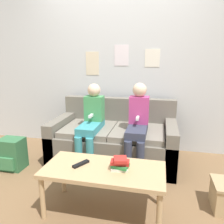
{
  "coord_description": "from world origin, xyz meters",
  "views": [
    {
      "loc": [
        0.59,
        -2.2,
        1.37
      ],
      "look_at": [
        0.0,
        0.42,
        0.71
      ],
      "focal_mm": 35.0,
      "sensor_mm": 36.0,
      "label": 1
    }
  ],
  "objects_px": {
    "coffee_table": "(104,173)",
    "person_right": "(138,123)",
    "person_left": "(91,121)",
    "tv_remote": "(81,164)",
    "couch": "(114,140)",
    "backpack": "(12,154)"
  },
  "relations": [
    {
      "from": "coffee_table",
      "to": "person_right",
      "type": "relative_size",
      "value": 0.99
    },
    {
      "from": "person_left",
      "to": "coffee_table",
      "type": "bearing_deg",
      "value": -65.69
    },
    {
      "from": "coffee_table",
      "to": "person_left",
      "type": "bearing_deg",
      "value": 114.31
    },
    {
      "from": "coffee_table",
      "to": "tv_remote",
      "type": "relative_size",
      "value": 6.33
    },
    {
      "from": "couch",
      "to": "tv_remote",
      "type": "relative_size",
      "value": 9.72
    },
    {
      "from": "backpack",
      "to": "couch",
      "type": "bearing_deg",
      "value": 24.3
    },
    {
      "from": "person_right",
      "to": "backpack",
      "type": "bearing_deg",
      "value": -167.55
    },
    {
      "from": "person_right",
      "to": "backpack",
      "type": "distance_m",
      "value": 1.62
    },
    {
      "from": "couch",
      "to": "person_right",
      "type": "relative_size",
      "value": 1.51
    },
    {
      "from": "person_right",
      "to": "backpack",
      "type": "relative_size",
      "value": 2.72
    },
    {
      "from": "couch",
      "to": "backpack",
      "type": "distance_m",
      "value": 1.32
    },
    {
      "from": "couch",
      "to": "tv_remote",
      "type": "height_order",
      "value": "couch"
    },
    {
      "from": "couch",
      "to": "coffee_table",
      "type": "xyz_separation_m",
      "value": [
        0.13,
        -1.07,
        0.11
      ]
    },
    {
      "from": "person_left",
      "to": "tv_remote",
      "type": "height_order",
      "value": "person_left"
    },
    {
      "from": "person_right",
      "to": "backpack",
      "type": "xyz_separation_m",
      "value": [
        -1.53,
        -0.34,
        -0.41
      ]
    },
    {
      "from": "couch",
      "to": "person_left",
      "type": "height_order",
      "value": "person_left"
    },
    {
      "from": "person_left",
      "to": "backpack",
      "type": "distance_m",
      "value": 1.08
    },
    {
      "from": "coffee_table",
      "to": "backpack",
      "type": "distance_m",
      "value": 1.45
    },
    {
      "from": "person_right",
      "to": "tv_remote",
      "type": "height_order",
      "value": "person_right"
    },
    {
      "from": "person_left",
      "to": "person_right",
      "type": "height_order",
      "value": "person_right"
    },
    {
      "from": "person_right",
      "to": "person_left",
      "type": "bearing_deg",
      "value": -179.55
    },
    {
      "from": "tv_remote",
      "to": "backpack",
      "type": "bearing_deg",
      "value": -175.27
    }
  ]
}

